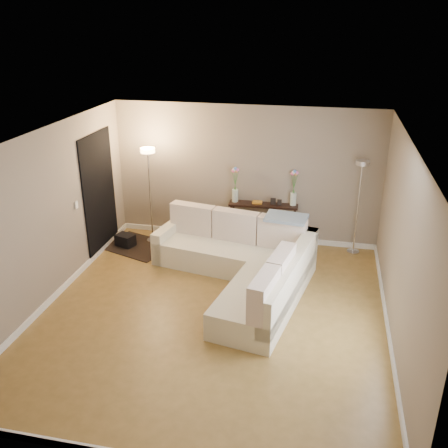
% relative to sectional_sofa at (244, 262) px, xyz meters
% --- Properties ---
extents(floor, '(5.00, 5.50, 0.01)m').
position_rel_sectional_sofa_xyz_m(floor, '(-0.29, -1.03, -0.36)').
color(floor, olive).
rests_on(floor, ground).
extents(ceiling, '(5.00, 5.50, 0.01)m').
position_rel_sectional_sofa_xyz_m(ceiling, '(-0.29, -1.03, 2.25)').
color(ceiling, white).
rests_on(ceiling, ground).
extents(wall_back, '(5.00, 0.02, 2.60)m').
position_rel_sectional_sofa_xyz_m(wall_back, '(-0.29, 1.73, 0.95)').
color(wall_back, gray).
rests_on(wall_back, ground).
extents(wall_front, '(5.00, 0.02, 2.60)m').
position_rel_sectional_sofa_xyz_m(wall_front, '(-0.29, -3.79, 0.95)').
color(wall_front, gray).
rests_on(wall_front, ground).
extents(wall_left, '(0.02, 5.50, 2.60)m').
position_rel_sectional_sofa_xyz_m(wall_left, '(-2.80, -1.03, 0.95)').
color(wall_left, gray).
rests_on(wall_left, ground).
extents(wall_right, '(0.02, 5.50, 2.60)m').
position_rel_sectional_sofa_xyz_m(wall_right, '(2.22, -1.03, 0.95)').
color(wall_right, gray).
rests_on(wall_right, ground).
extents(baseboard_back, '(5.00, 0.03, 0.10)m').
position_rel_sectional_sofa_xyz_m(baseboard_back, '(-0.29, 1.71, -0.30)').
color(baseboard_back, white).
rests_on(baseboard_back, ground).
extents(baseboard_left, '(0.03, 5.50, 0.10)m').
position_rel_sectional_sofa_xyz_m(baseboard_left, '(-2.78, -1.03, -0.30)').
color(baseboard_left, white).
rests_on(baseboard_left, ground).
extents(baseboard_right, '(0.03, 5.50, 0.10)m').
position_rel_sectional_sofa_xyz_m(baseboard_right, '(2.19, -1.03, -0.30)').
color(baseboard_right, white).
rests_on(baseboard_right, ground).
extents(doorway, '(0.02, 1.20, 2.20)m').
position_rel_sectional_sofa_xyz_m(doorway, '(-2.77, 0.67, 0.75)').
color(doorway, black).
rests_on(doorway, ground).
extents(switch_plate, '(0.02, 0.08, 0.12)m').
position_rel_sectional_sofa_xyz_m(switch_plate, '(-2.77, -0.18, 0.85)').
color(switch_plate, white).
rests_on(switch_plate, ground).
extents(sectional_sofa, '(2.84, 3.05, 0.95)m').
position_rel_sectional_sofa_xyz_m(sectional_sofa, '(0.00, 0.00, 0.00)').
color(sectional_sofa, beige).
rests_on(sectional_sofa, floor).
extents(throw_blanket, '(0.73, 0.49, 0.09)m').
position_rel_sectional_sofa_xyz_m(throw_blanket, '(0.60, 0.56, 0.61)').
color(throw_blanket, gray).
rests_on(throw_blanket, sectional_sofa).
extents(console_table, '(1.30, 0.40, 0.79)m').
position_rel_sectional_sofa_xyz_m(console_table, '(-0.00, 1.62, 0.09)').
color(console_table, black).
rests_on(console_table, floor).
extents(leaning_mirror, '(0.91, 0.08, 0.71)m').
position_rel_sectional_sofa_xyz_m(leaning_mirror, '(0.07, 1.79, 0.81)').
color(leaning_mirror, black).
rests_on(leaning_mirror, console_table).
extents(table_decor, '(0.55, 0.13, 0.13)m').
position_rel_sectional_sofa_xyz_m(table_decor, '(0.08, 1.59, 0.48)').
color(table_decor, orange).
rests_on(table_decor, console_table).
extents(flower_vase_left, '(0.15, 0.12, 0.68)m').
position_rel_sectional_sofa_xyz_m(flower_vase_left, '(-0.47, 1.60, 0.73)').
color(flower_vase_left, silver).
rests_on(flower_vase_left, console_table).
extents(flower_vase_right, '(0.15, 0.12, 0.68)m').
position_rel_sectional_sofa_xyz_m(flower_vase_right, '(0.62, 1.65, 0.73)').
color(flower_vase_right, silver).
rests_on(flower_vase_right, console_table).
extents(floor_lamp_lit, '(0.33, 0.33, 1.85)m').
position_rel_sectional_sofa_xyz_m(floor_lamp_lit, '(-2.01, 1.21, 0.95)').
color(floor_lamp_lit, silver).
rests_on(floor_lamp_lit, floor).
extents(floor_lamp_unlit, '(0.28, 0.28, 1.76)m').
position_rel_sectional_sofa_xyz_m(floor_lamp_unlit, '(1.79, 1.51, 0.89)').
color(floor_lamp_unlit, silver).
rests_on(floor_lamp_unlit, floor).
extents(charcoal_rug, '(1.43, 1.25, 0.02)m').
position_rel_sectional_sofa_xyz_m(charcoal_rug, '(-2.22, 0.91, -0.35)').
color(charcoal_rug, black).
rests_on(charcoal_rug, floor).
extents(black_bag, '(0.40, 0.34, 0.22)m').
position_rel_sectional_sofa_xyz_m(black_bag, '(-2.44, 0.88, -0.23)').
color(black_bag, black).
rests_on(black_bag, charcoal_rug).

